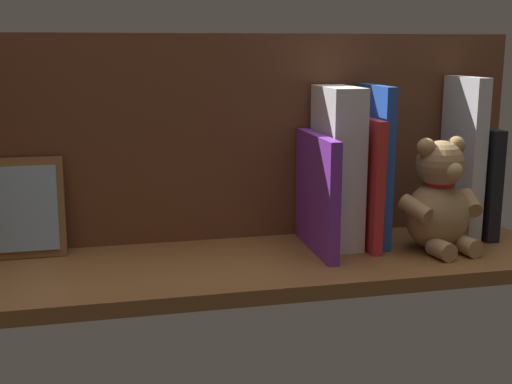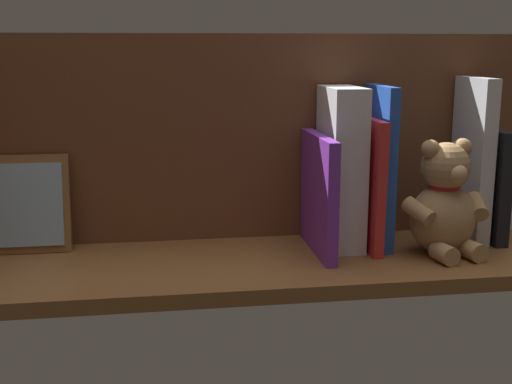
{
  "view_description": "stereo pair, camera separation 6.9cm",
  "coord_description": "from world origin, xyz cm",
  "px_view_note": "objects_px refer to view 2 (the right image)",
  "views": [
    {
      "loc": [
        21.13,
        93.32,
        31.3
      ],
      "look_at": [
        0.0,
        0.0,
        10.13
      ],
      "focal_mm": 46.37,
      "sensor_mm": 36.0,
      "label": 1
    },
    {
      "loc": [
        14.39,
        94.6,
        31.3
      ],
      "look_at": [
        0.0,
        0.0,
        10.13
      ],
      "focal_mm": 46.37,
      "sensor_mm": 36.0,
      "label": 2
    }
  ],
  "objects_px": {
    "dictionary_thick_white": "(341,168)",
    "book_0": "(488,184)",
    "picture_frame_leaning": "(29,204)",
    "teddy_bear": "(444,204)"
  },
  "relations": [
    {
      "from": "dictionary_thick_white",
      "to": "book_0",
      "type": "bearing_deg",
      "value": -179.56
    },
    {
      "from": "teddy_bear",
      "to": "picture_frame_leaning",
      "type": "bearing_deg",
      "value": -19.13
    },
    {
      "from": "dictionary_thick_white",
      "to": "teddy_bear",
      "type": "bearing_deg",
      "value": 155.97
    },
    {
      "from": "book_0",
      "to": "teddy_bear",
      "type": "distance_m",
      "value": 0.13
    },
    {
      "from": "teddy_bear",
      "to": "picture_frame_leaning",
      "type": "distance_m",
      "value": 0.64
    },
    {
      "from": "book_0",
      "to": "teddy_bear",
      "type": "relative_size",
      "value": 1.03
    },
    {
      "from": "book_0",
      "to": "dictionary_thick_white",
      "type": "xyz_separation_m",
      "value": [
        0.25,
        0.0,
        0.03
      ]
    },
    {
      "from": "book_0",
      "to": "picture_frame_leaning",
      "type": "xyz_separation_m",
      "value": [
        0.73,
        -0.04,
        -0.02
      ]
    },
    {
      "from": "book_0",
      "to": "dictionary_thick_white",
      "type": "bearing_deg",
      "value": 0.44
    },
    {
      "from": "picture_frame_leaning",
      "to": "book_0",
      "type": "bearing_deg",
      "value": 176.96
    }
  ]
}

